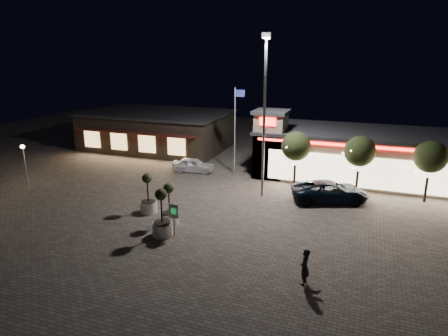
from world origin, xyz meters
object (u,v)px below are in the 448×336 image
(white_sedan, at_px, (193,165))
(planter_mid, at_px, (162,221))
(pedestrian, at_px, (305,267))
(planter_left, at_px, (148,201))
(valet_sign, at_px, (174,214))
(pickup_truck, at_px, (330,191))

(white_sedan, height_order, planter_mid, planter_mid)
(pedestrian, height_order, planter_left, planter_left)
(white_sedan, xyz_separation_m, valet_sign, (4.61, -13.02, 0.81))
(white_sedan, relative_size, planter_left, 1.37)
(planter_left, height_order, planter_mid, planter_mid)
(planter_mid, relative_size, valet_sign, 1.45)
(planter_left, bearing_deg, valet_sign, -38.80)
(white_sedan, distance_m, pedestrian, 20.36)
(white_sedan, distance_m, planter_left, 10.31)
(pickup_truck, relative_size, planter_mid, 1.86)
(white_sedan, bearing_deg, pickup_truck, -114.66)
(pedestrian, xyz_separation_m, planter_left, (-11.91, 5.38, -0.04))
(pickup_truck, bearing_deg, valet_sign, 117.77)
(valet_sign, bearing_deg, white_sedan, 109.47)
(pickup_truck, xyz_separation_m, white_sedan, (-13.04, 3.53, -0.12))
(valet_sign, bearing_deg, planter_mid, -167.05)
(white_sedan, xyz_separation_m, planter_mid, (3.86, -13.19, 0.27))
(pedestrian, relative_size, valet_sign, 0.88)
(pickup_truck, relative_size, pedestrian, 3.07)
(white_sedan, height_order, valet_sign, valet_sign)
(pedestrian, bearing_deg, planter_left, -110.34)
(valet_sign, bearing_deg, pedestrian, -17.09)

